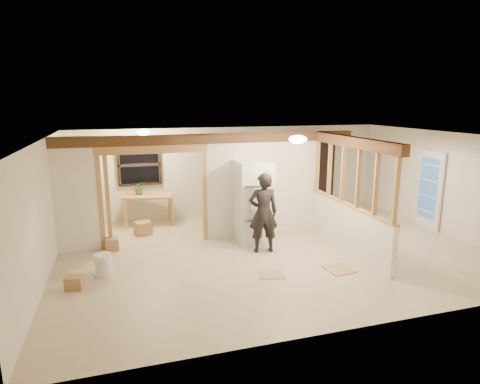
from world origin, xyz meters
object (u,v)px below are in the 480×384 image
object	(u,v)px
refrigerator	(253,202)
woman	(263,213)
bookshelf	(316,175)
work_table	(148,210)
shop_vac	(87,219)

from	to	relation	value
refrigerator	woman	world-z (taller)	refrigerator
refrigerator	woman	distance (m)	0.74
refrigerator	bookshelf	world-z (taller)	bookshelf
work_table	shop_vac	xyz separation A→B (m)	(-1.52, -0.20, -0.07)
shop_vac	bookshelf	bearing A→B (deg)	3.72
work_table	bookshelf	xyz separation A→B (m)	(5.01, 0.23, 0.63)
woman	work_table	bearing A→B (deg)	-43.48
refrigerator	bookshelf	size ratio (longest dim) A/B	0.91
shop_vac	refrigerator	bearing A→B (deg)	-25.72
refrigerator	shop_vac	size ratio (longest dim) A/B	2.85
refrigerator	work_table	distance (m)	3.08
work_table	woman	bearing A→B (deg)	-38.88
work_table	refrigerator	bearing A→B (deg)	-29.78
woman	refrigerator	bearing A→B (deg)	-84.05
woman	bookshelf	world-z (taller)	bookshelf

